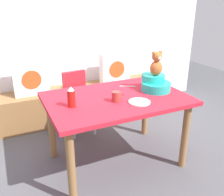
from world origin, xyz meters
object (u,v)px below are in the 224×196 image
(pillow_floral_left, at_px, (31,78))
(coffee_mug, at_px, (116,97))
(highchair, at_px, (79,94))
(ketchup_bottle, at_px, (71,97))
(pillow_floral_right, at_px, (115,68))
(book_stack, at_px, (72,86))
(dinner_plate_near, at_px, (139,102))
(dining_table, at_px, (116,106))
(infant_seat_teal, at_px, (155,84))
(teddy_bear, at_px, (156,64))

(pillow_floral_left, xyz_separation_m, coffee_mug, (0.59, -1.29, 0.11))
(highchair, distance_m, ketchup_bottle, 0.93)
(pillow_floral_right, distance_m, book_stack, 0.69)
(dinner_plate_near, bearing_deg, dining_table, 119.06)
(infant_seat_teal, height_order, coffee_mug, infant_seat_teal)
(book_stack, bearing_deg, ketchup_bottle, -105.65)
(highchair, relative_size, teddy_bear, 3.16)
(ketchup_bottle, bearing_deg, dining_table, 6.10)
(pillow_floral_right, relative_size, infant_seat_teal, 1.33)
(pillow_floral_right, height_order, coffee_mug, pillow_floral_right)
(infant_seat_teal, bearing_deg, teddy_bear, -90.00)
(dinner_plate_near, bearing_deg, pillow_floral_left, 118.52)
(infant_seat_teal, height_order, teddy_bear, teddy_bear)
(infant_seat_teal, xyz_separation_m, dinner_plate_near, (-0.32, -0.23, -0.07))
(book_stack, bearing_deg, dining_table, -84.86)
(teddy_bear, bearing_deg, highchair, 127.24)
(teddy_bear, relative_size, ketchup_bottle, 1.35)
(dining_table, bearing_deg, infant_seat_teal, 0.22)
(pillow_floral_left, relative_size, dinner_plate_near, 2.20)
(dining_table, xyz_separation_m, infant_seat_teal, (0.44, 0.00, 0.17))
(book_stack, relative_size, highchair, 0.25)
(pillow_floral_right, xyz_separation_m, dinner_plate_near, (-0.43, -1.41, 0.07))
(highchair, bearing_deg, infant_seat_teal, -52.74)
(highchair, distance_m, infant_seat_teal, 1.01)
(pillow_floral_right, relative_size, dining_table, 0.33)
(dining_table, xyz_separation_m, dinner_plate_near, (0.12, -0.22, 0.11))
(pillow_floral_right, xyz_separation_m, ketchup_bottle, (-1.02, -1.24, 0.15))
(pillow_floral_left, distance_m, dinner_plate_near, 1.61)
(pillow_floral_right, relative_size, teddy_bear, 1.76)
(pillow_floral_right, bearing_deg, ketchup_bottle, -129.46)
(pillow_floral_left, xyz_separation_m, dinner_plate_near, (0.77, -1.41, 0.07))
(pillow_floral_right, xyz_separation_m, highchair, (-0.70, -0.42, -0.16))
(pillow_floral_right, height_order, dining_table, pillow_floral_right)
(highchair, bearing_deg, ketchup_bottle, -111.32)
(dinner_plate_near, bearing_deg, pillow_floral_right, 72.98)
(book_stack, bearing_deg, pillow_floral_right, -1.80)
(teddy_bear, height_order, dinner_plate_near, teddy_bear)
(pillow_floral_left, xyz_separation_m, ketchup_bottle, (0.18, -1.24, 0.15))
(dining_table, relative_size, ketchup_bottle, 7.30)
(book_stack, relative_size, dinner_plate_near, 1.00)
(dinner_plate_near, bearing_deg, infant_seat_teal, 35.28)
(ketchup_bottle, height_order, coffee_mug, ketchup_bottle)
(pillow_floral_left, height_order, highchair, pillow_floral_left)
(ketchup_bottle, relative_size, coffee_mug, 1.54)
(pillow_floral_right, distance_m, teddy_bear, 1.24)
(coffee_mug, bearing_deg, dinner_plate_near, -33.57)
(dining_table, relative_size, teddy_bear, 5.41)
(dining_table, bearing_deg, ketchup_bottle, -173.90)
(pillow_floral_right, height_order, infant_seat_teal, same)
(book_stack, xyz_separation_m, coffee_mug, (0.06, -1.31, 0.29))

